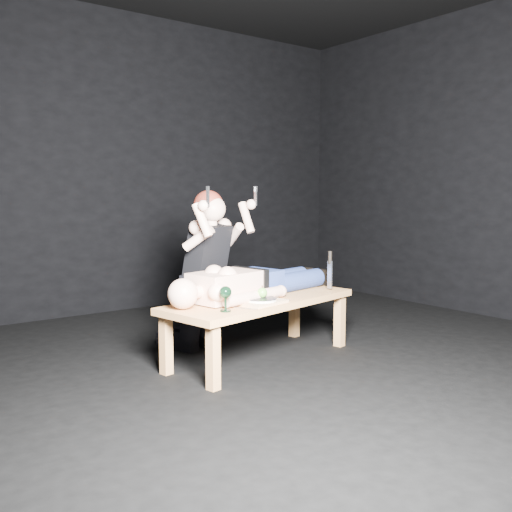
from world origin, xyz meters
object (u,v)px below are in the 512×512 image
lying_man (255,278)px  kneeling_woman (200,269)px  table (260,329)px  carving_knife (330,271)px  serving_tray (261,302)px  goblet (225,299)px

lying_man → kneeling_woman: kneeling_woman is taller
table → carving_knife: (0.64, -0.05, 0.38)m
lying_man → serving_tray: (-0.15, -0.27, -0.12)m
table → serving_tray: bearing=-136.7°
goblet → table: bearing=27.6°
table → goblet: 0.61m
table → lying_man: lying_man is taller
serving_tray → goblet: (-0.34, -0.08, 0.07)m
lying_man → goblet: (-0.49, -0.34, -0.05)m
table → lying_man: bearing=64.8°
kneeling_woman → carving_knife: bearing=-48.8°
lying_man → goblet: size_ratio=8.95×
kneeling_woman → goblet: 0.77m
serving_tray → carving_knife: 0.78m
lying_man → table: bearing=-115.2°
table → kneeling_woman: size_ratio=1.20×
serving_tray → table: bearing=54.0°
table → kneeling_woman: (-0.21, 0.48, 0.40)m
carving_knife → serving_tray: bearing=177.8°
lying_man → serving_tray: size_ratio=4.54×
table → carving_knife: bearing=-15.4°
carving_knife → table: bearing=164.6°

